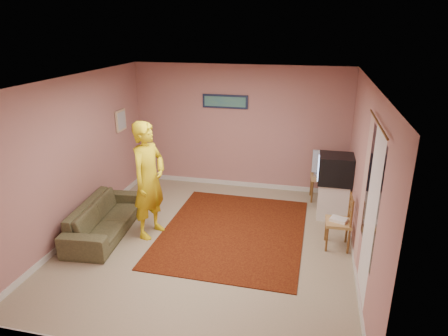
% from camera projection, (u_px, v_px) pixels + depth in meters
% --- Properties ---
extents(ground, '(5.00, 5.00, 0.00)m').
position_uv_depth(ground, '(209.00, 243.00, 6.48)').
color(ground, gray).
rests_on(ground, ground).
extents(wall_back, '(4.50, 0.02, 2.60)m').
position_uv_depth(wall_back, '(239.00, 128.00, 8.33)').
color(wall_back, '#A16B69').
rests_on(wall_back, ground).
extents(wall_front, '(4.50, 0.02, 2.60)m').
position_uv_depth(wall_front, '(139.00, 255.00, 3.75)').
color(wall_front, '#A16B69').
rests_on(wall_front, ground).
extents(wall_left, '(0.02, 5.00, 2.60)m').
position_uv_depth(wall_left, '(75.00, 157.00, 6.51)').
color(wall_left, '#A16B69').
rests_on(wall_left, ground).
extents(wall_right, '(0.02, 5.00, 2.60)m').
position_uv_depth(wall_right, '(364.00, 180.00, 5.56)').
color(wall_right, '#A16B69').
rests_on(wall_right, ground).
extents(ceiling, '(4.50, 5.00, 0.02)m').
position_uv_depth(ceiling, '(207.00, 81.00, 5.60)').
color(ceiling, silver).
rests_on(ceiling, wall_back).
extents(baseboard_back, '(4.50, 0.02, 0.10)m').
position_uv_depth(baseboard_back, '(239.00, 184.00, 8.75)').
color(baseboard_back, silver).
rests_on(baseboard_back, ground).
extents(baseboard_left, '(0.02, 5.00, 0.10)m').
position_uv_depth(baseboard_left, '(85.00, 225.00, 6.94)').
color(baseboard_left, silver).
rests_on(baseboard_left, ground).
extents(baseboard_right, '(0.02, 5.00, 0.10)m').
position_uv_depth(baseboard_right, '(353.00, 257.00, 5.99)').
color(baseboard_right, silver).
rests_on(baseboard_right, ground).
extents(window, '(0.01, 1.10, 1.50)m').
position_uv_depth(window, '(372.00, 195.00, 4.69)').
color(window, black).
rests_on(window, wall_right).
extents(curtain_sheer, '(0.01, 0.75, 2.10)m').
position_uv_depth(curtain_sheer, '(370.00, 216.00, 4.62)').
color(curtain_sheer, white).
rests_on(curtain_sheer, wall_right).
extents(curtain_floral, '(0.01, 0.35, 2.10)m').
position_uv_depth(curtain_floral, '(363.00, 193.00, 5.27)').
color(curtain_floral, beige).
rests_on(curtain_floral, wall_right).
extents(curtain_rod, '(0.02, 1.40, 0.02)m').
position_uv_depth(curtain_rod, '(378.00, 123.00, 4.40)').
color(curtain_rod, brown).
rests_on(curtain_rod, wall_right).
extents(picture_back, '(0.95, 0.04, 0.28)m').
position_uv_depth(picture_back, '(225.00, 102.00, 8.17)').
color(picture_back, '#141D39').
rests_on(picture_back, wall_back).
extents(picture_left, '(0.04, 0.38, 0.42)m').
position_uv_depth(picture_left, '(121.00, 120.00, 7.89)').
color(picture_left, beige).
rests_on(picture_left, wall_left).
extents(area_rug, '(2.39, 2.97, 0.02)m').
position_uv_depth(area_rug, '(233.00, 231.00, 6.82)').
color(area_rug, black).
rests_on(area_rug, ground).
extents(tv_cabinet, '(0.53, 0.48, 0.67)m').
position_uv_depth(tv_cabinet, '(333.00, 200.00, 7.25)').
color(tv_cabinet, silver).
rests_on(tv_cabinet, ground).
extents(crt_tv, '(0.61, 0.54, 0.51)m').
position_uv_depth(crt_tv, '(335.00, 169.00, 7.05)').
color(crt_tv, black).
rests_on(crt_tv, tv_cabinet).
extents(chair_a, '(0.47, 0.45, 0.53)m').
position_uv_depth(chair_a, '(323.00, 172.00, 7.88)').
color(chair_a, tan).
rests_on(chair_a, ground).
extents(dvd_player, '(0.36, 0.30, 0.05)m').
position_uv_depth(dvd_player, '(322.00, 175.00, 7.91)').
color(dvd_player, '#A5A5AA').
rests_on(dvd_player, chair_a).
extents(blue_throw, '(0.44, 0.05, 0.46)m').
position_uv_depth(blue_throw, '(324.00, 162.00, 7.86)').
color(blue_throw, '#8AB5E3').
rests_on(blue_throw, chair_a).
extents(chair_b, '(0.39, 0.41, 0.48)m').
position_uv_depth(chair_b, '(339.00, 216.00, 6.19)').
color(chair_b, tan).
rests_on(chair_b, ground).
extents(game_console, '(0.29, 0.25, 0.05)m').
position_uv_depth(game_console, '(339.00, 220.00, 6.21)').
color(game_console, white).
rests_on(game_console, chair_b).
extents(sofa, '(0.91, 1.95, 0.55)m').
position_uv_depth(sofa, '(105.00, 218.00, 6.71)').
color(sofa, brown).
rests_on(sofa, ground).
extents(person, '(0.63, 0.80, 1.94)m').
position_uv_depth(person, '(149.00, 180.00, 6.45)').
color(person, gold).
rests_on(person, ground).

